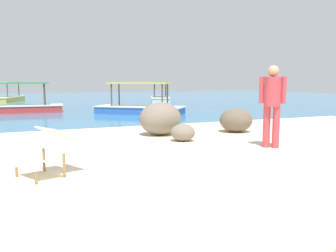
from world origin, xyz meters
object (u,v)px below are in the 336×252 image
at_px(deck_chair_near, 50,148).
at_px(boat_red, 18,106).
at_px(boat_white, 160,98).
at_px(boat_blue, 140,107).
at_px(boat_yellow, 8,97).
at_px(person_standing, 272,100).

height_order(deck_chair_near, boat_red, boat_red).
distance_m(deck_chair_near, boat_white, 18.01).
distance_m(deck_chair_near, boat_blue, 9.50).
bearing_deg(boat_white, deck_chair_near, -6.57).
relative_size(deck_chair_near, boat_red, 0.25).
relative_size(boat_blue, boat_yellow, 0.93).
xyz_separation_m(boat_red, boat_blue, (4.62, -2.57, 0.00)).
xyz_separation_m(boat_blue, boat_yellow, (-5.34, 11.85, 0.00)).
relative_size(person_standing, boat_white, 0.42).
relative_size(person_standing, boat_blue, 0.45).
xyz_separation_m(person_standing, boat_white, (3.81, 15.67, -0.70)).
bearing_deg(deck_chair_near, boat_white, -143.02).
height_order(person_standing, boat_red, person_standing).
xyz_separation_m(deck_chair_near, boat_white, (8.01, 16.13, -0.13)).
bearing_deg(person_standing, boat_blue, -136.38).
relative_size(boat_red, boat_blue, 1.04).
distance_m(boat_red, boat_white, 9.87).
relative_size(deck_chair_near, boat_blue, 0.26).
xyz_separation_m(person_standing, boat_red, (-4.70, 10.68, -0.70)).
bearing_deg(person_standing, boat_red, -113.18).
bearing_deg(deck_chair_near, boat_blue, -142.33).
xyz_separation_m(boat_yellow, boat_white, (9.23, -4.28, 0.00)).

